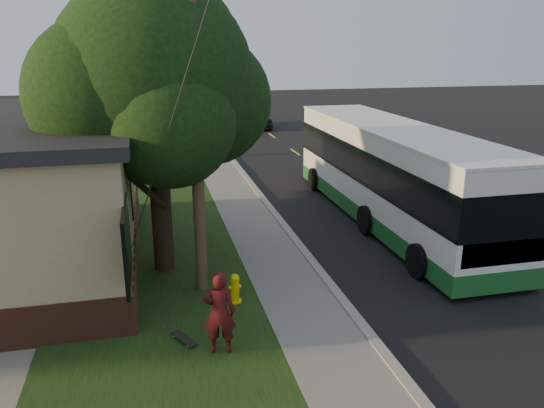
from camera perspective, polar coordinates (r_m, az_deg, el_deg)
The scene contains 16 objects.
ground at distance 13.94m, azimuth 6.77°, elevation -9.52°, with size 120.00×120.00×0.00m, color black.
road at distance 24.07m, azimuth 7.67°, elevation 1.92°, with size 8.00×80.00×0.01m, color black.
curb at distance 22.96m, azimuth -1.70°, elevation 1.47°, with size 0.25×80.00×0.12m, color gray.
sidewalk at distance 22.80m, azimuth -4.16°, elevation 1.26°, with size 2.00×80.00×0.08m, color slate.
grass_verge at distance 22.54m, azimuth -12.97°, elevation 0.67°, with size 5.00×80.00×0.07m, color black.
fire_hydrant at distance 13.15m, azimuth -4.01°, elevation -9.04°, with size 0.32×0.32×0.74m.
utility_pole at distance 12.82m, azimuth -8.30°, elevation 9.81°, with size 2.86×3.21×9.07m.
leafy_tree at distance 14.37m, azimuth -12.54°, elevation 12.49°, with size 6.30×6.00×7.80m.
bare_tree_near at distance 29.97m, azimuth -11.55°, elevation 8.87°, with size 1.38×1.21×4.31m.
bare_tree_far at distance 41.92m, azimuth -11.50°, elevation 10.89°, with size 1.38×1.21×4.03m.
traffic_signal at distance 46.05m, azimuth -7.33°, elevation 13.05°, with size 0.18×0.22×5.50m.
transit_bus at distance 19.17m, azimuth 12.75°, elevation 3.43°, with size 2.95×12.78×3.45m.
skateboarder at distance 10.98m, azimuth -5.68°, elevation -11.53°, with size 0.65×0.43×1.79m, color #4A0E10.
skateboard_main at distance 11.83m, azimuth -9.45°, elevation -14.12°, with size 0.55×0.78×0.07m.
dumpster at distance 18.76m, azimuth -23.85°, elevation -1.69°, with size 1.54×1.29×1.23m.
distant_car at distance 40.83m, azimuth -1.81°, elevation 9.44°, with size 2.02×5.03×1.71m, color black.
Camera 1 is at (-4.43, -11.68, 6.19)m, focal length 35.00 mm.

